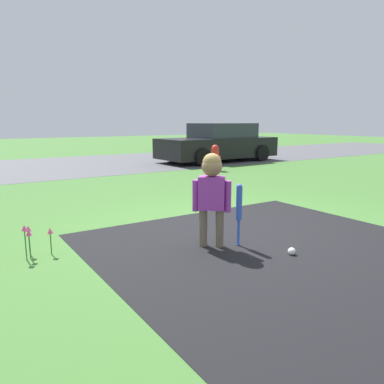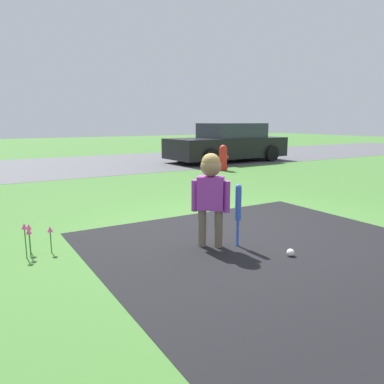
# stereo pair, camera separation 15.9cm
# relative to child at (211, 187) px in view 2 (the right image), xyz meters

# --- Properties ---
(ground_plane) EXTENTS (60.00, 60.00, 0.00)m
(ground_plane) POSITION_rel_child_xyz_m (0.65, 0.38, -0.69)
(ground_plane) COLOR #3D6B2D
(street_strip) EXTENTS (40.00, 6.00, 0.01)m
(street_strip) POSITION_rel_child_xyz_m (0.65, 8.93, -0.69)
(street_strip) COLOR #4C4C51
(street_strip) RESTS_ON ground
(child) EXTENTS (0.34, 0.31, 1.06)m
(child) POSITION_rel_child_xyz_m (0.00, 0.00, 0.00)
(child) COLOR #6B5B4C
(child) RESTS_ON ground
(baseball_bat) EXTENTS (0.07, 0.07, 0.72)m
(baseball_bat) POSITION_rel_child_xyz_m (0.27, -0.15, -0.22)
(baseball_bat) COLOR blue
(baseball_bat) RESTS_ON ground
(sports_ball) EXTENTS (0.08, 0.08, 0.08)m
(sports_ball) POSITION_rel_child_xyz_m (0.55, -0.70, -0.65)
(sports_ball) COLOR white
(sports_ball) RESTS_ON ground
(fire_hydrant) EXTENTS (0.32, 0.28, 0.74)m
(fire_hydrant) POSITION_rel_child_xyz_m (4.03, 5.35, -0.33)
(fire_hydrant) COLOR red
(fire_hydrant) RESTS_ON ground
(parked_car) EXTENTS (4.36, 2.06, 1.33)m
(parked_car) POSITION_rel_child_xyz_m (5.65, 7.33, -0.07)
(parked_car) COLOR black
(parked_car) RESTS_ON ground
(flower_bed) EXTENTS (0.62, 0.22, 0.40)m
(flower_bed) POSITION_rel_child_xyz_m (-1.83, 0.73, -0.40)
(flower_bed) COLOR #38702D
(flower_bed) RESTS_ON ground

